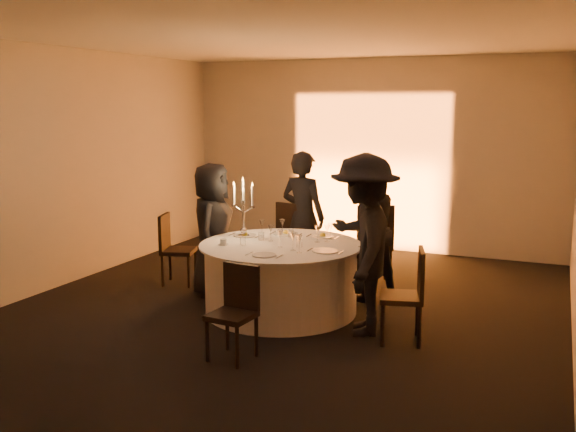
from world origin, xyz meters
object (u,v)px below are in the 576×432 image
at_px(chair_back_left, 295,235).
at_px(coffee_cup, 223,242).
at_px(chair_front, 236,306).
at_px(chair_left, 173,245).
at_px(guest_left, 212,229).
at_px(candelabra, 243,216).
at_px(guest_right, 364,245).
at_px(guest_back_left, 303,217).
at_px(chair_right, 409,290).
at_px(guest_back_right, 366,229).
at_px(banquet_table, 281,278).
at_px(chair_back_right, 374,240).

distance_m(chair_back_left, coffee_cup, 1.68).
bearing_deg(chair_back_left, chair_front, 115.67).
height_order(chair_left, guest_left, guest_left).
bearing_deg(candelabra, guest_right, -16.46).
bearing_deg(coffee_cup, guest_back_left, 78.60).
bearing_deg(chair_right, guest_right, -114.46).
bearing_deg(guest_back_right, guest_right, 63.43).
height_order(chair_left, candelabra, candelabra).
distance_m(banquet_table, chair_front, 1.37).
bearing_deg(guest_back_right, guest_left, -24.84).
bearing_deg(banquet_table, chair_right, -13.72).
bearing_deg(chair_right, chair_back_left, -147.53).
height_order(chair_right, candelabra, candelabra).
distance_m(chair_back_left, chair_back_right, 1.07).
height_order(chair_back_left, guest_back_left, guest_back_left).
bearing_deg(chair_left, banquet_table, -122.29).
bearing_deg(chair_back_left, chair_right, 152.01).
bearing_deg(guest_left, guest_right, -121.20).
height_order(chair_left, chair_back_right, chair_back_right).
bearing_deg(guest_left, chair_back_left, -45.67).
xyz_separation_m(guest_back_left, guest_right, (1.28, -1.57, 0.06)).
bearing_deg(chair_left, coffee_cup, -140.14).
height_order(chair_right, guest_right, guest_right).
bearing_deg(chair_back_right, chair_left, -2.72).
height_order(chair_back_left, chair_right, chair_back_left).
bearing_deg(chair_back_right, guest_left, 9.40).
height_order(banquet_table, guest_right, guest_right).
xyz_separation_m(banquet_table, chair_back_right, (0.67, 1.39, 0.22)).
xyz_separation_m(banquet_table, guest_right, (1.03, -0.29, 0.53)).
height_order(chair_right, coffee_cup, chair_right).
xyz_separation_m(guest_left, guest_back_left, (0.78, 0.99, 0.05)).
relative_size(guest_left, guest_right, 0.88).
relative_size(guest_back_left, guest_back_right, 1.01).
distance_m(chair_right, guest_back_left, 2.44).
bearing_deg(candelabra, guest_left, 167.12).
height_order(chair_right, guest_back_right, guest_back_right).
distance_m(chair_back_right, coffee_cup, 2.09).
xyz_separation_m(chair_front, guest_back_left, (-0.40, 2.64, 0.37)).
bearing_deg(guest_left, guest_back_right, -88.66).
xyz_separation_m(guest_right, candelabra, (-1.58, 0.47, 0.10)).
relative_size(chair_front, candelabra, 1.22).
bearing_deg(guest_back_right, chair_front, 33.36).
xyz_separation_m(guest_left, guest_back_right, (1.76, 0.53, 0.04)).
bearing_deg(guest_back_right, guest_back_left, -66.81).
distance_m(chair_left, chair_back_left, 1.60).
height_order(chair_back_right, coffee_cup, chair_back_right).
bearing_deg(banquet_table, guest_right, -15.74).
bearing_deg(chair_back_left, guest_left, 74.29).
height_order(banquet_table, chair_front, chair_front).
relative_size(chair_right, coffee_cup, 8.39).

